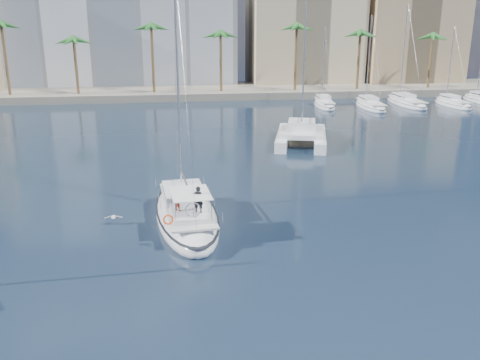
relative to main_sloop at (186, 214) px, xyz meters
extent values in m
plane|color=black|center=(2.10, -2.84, -0.56)|extent=(160.00, 160.00, 0.00)
cube|color=gray|center=(2.10, 58.16, 0.04)|extent=(120.00, 14.00, 1.20)
cube|color=white|center=(-9.90, 70.16, 13.44)|extent=(42.00, 16.00, 28.00)
cube|color=beige|center=(24.10, 67.16, 9.44)|extent=(20.00, 14.00, 20.00)
cube|color=tan|center=(44.10, 65.16, 8.44)|extent=(18.00, 12.00, 18.00)
cylinder|color=brown|center=(2.10, 54.16, 4.69)|extent=(0.44, 0.44, 10.50)
sphere|color=#266927|center=(2.10, 54.16, 9.94)|extent=(3.60, 3.60, 3.60)
cylinder|color=brown|center=(36.10, 54.16, 4.69)|extent=(0.44, 0.44, 10.50)
sphere|color=#266927|center=(36.10, 54.16, 9.94)|extent=(3.60, 3.60, 3.60)
ellipsoid|color=white|center=(0.00, 0.00, -0.17)|extent=(5.06, 12.82, 2.60)
ellipsoid|color=black|center=(0.00, 0.00, 0.20)|extent=(5.11, 12.94, 0.18)
cube|color=silver|center=(0.02, -0.24, 0.81)|extent=(3.64, 9.60, 0.12)
cube|color=white|center=(-0.10, 1.20, 1.17)|extent=(3.03, 4.31, 0.60)
cube|color=black|center=(-0.10, 1.20, 1.19)|extent=(3.01, 3.83, 0.14)
cylinder|color=#B7BABF|center=(-0.23, 2.64, 9.08)|extent=(0.15, 0.15, 16.42)
cylinder|color=#B7BABF|center=(-0.01, 0.12, 2.37)|extent=(0.55, 5.05, 0.11)
cube|color=white|center=(0.23, -2.64, 1.05)|extent=(2.64, 3.33, 0.36)
cube|color=white|center=(0.24, -2.76, 2.42)|extent=(2.64, 3.33, 0.04)
torus|color=silver|center=(0.34, -3.83, 1.72)|extent=(0.96, 0.14, 0.96)
torus|color=#FF4A0D|center=(-1.15, -4.45, 1.42)|extent=(0.64, 0.25, 0.64)
imported|color=black|center=(0.70, -2.98, 2.08)|extent=(0.70, 0.54, 1.69)
imported|color=#B4331B|center=(-0.55, -2.43, 1.81)|extent=(0.71, 0.69, 1.15)
cube|color=white|center=(11.19, 22.04, -0.01)|extent=(3.76, 10.29, 1.10)
cube|color=white|center=(15.02, 21.04, -0.01)|extent=(3.76, 10.29, 1.10)
cube|color=white|center=(12.97, 21.04, 0.74)|extent=(5.85, 6.65, 0.50)
cube|color=white|center=(13.10, 21.54, 1.44)|extent=(3.53, 3.71, 1.00)
cube|color=black|center=(13.10, 21.54, 1.49)|extent=(3.44, 3.32, 0.18)
cylinder|color=#B7BABF|center=(13.49, 23.03, 7.83)|extent=(0.18, 0.18, 13.77)
ellipsoid|color=silver|center=(-4.84, 0.08, 0.00)|extent=(0.24, 0.47, 0.22)
sphere|color=silver|center=(-4.84, 0.30, 0.02)|extent=(0.12, 0.12, 0.12)
cube|color=gray|center=(-5.17, 0.08, 0.03)|extent=(0.54, 0.19, 0.13)
cube|color=gray|center=(-4.51, 0.08, 0.03)|extent=(0.54, 0.19, 0.13)
camera|label=1|loc=(-0.64, -33.93, 13.03)|focal=40.00mm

